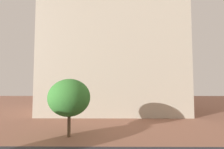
% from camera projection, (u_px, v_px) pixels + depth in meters
% --- Properties ---
extents(landmark_building, '(24.13, 14.18, 37.02)m').
position_uv_depth(landmark_building, '(114.00, 49.00, 31.04)').
color(landmark_building, '#B2A893').
rests_on(landmark_building, ground_plane).
extents(tree_curb_far, '(4.03, 4.03, 5.55)m').
position_uv_depth(tree_curb_far, '(69.00, 98.00, 15.52)').
color(tree_curb_far, brown).
rests_on(tree_curb_far, ground_plane).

